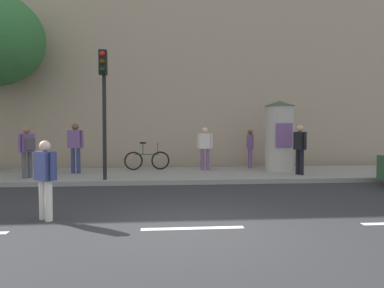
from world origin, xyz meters
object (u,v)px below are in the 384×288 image
Objects in this scene: pedestrian_tallest at (250,146)px; pedestrian_in_dark_shirt at (76,143)px; pedestrian_in_red_top at (205,145)px; bicycle_leaning at (147,160)px; traffic_light at (104,93)px; poster_column at (279,135)px; pedestrian_near_pole at (27,147)px; pedestrian_with_bag at (300,146)px; pedestrian_with_backpack at (45,174)px.

pedestrian_tallest is 6.85m from pedestrian_in_dark_shirt.
pedestrian_in_red_top is 0.94× the size of bicycle_leaning.
traffic_light reaches higher than poster_column.
traffic_light is at bearing -14.32° from pedestrian_near_pole.
pedestrian_in_red_top is (-3.13, 1.71, -0.05)m from pedestrian_with_bag.
pedestrian_in_red_top is (3.47, 2.48, -1.74)m from traffic_light.
bicycle_leaning is at bearing -175.05° from pedestrian_tallest.
pedestrian_in_dark_shirt is (-0.86, 6.29, 0.36)m from pedestrian_with_backpack.
pedestrian_with_backpack is at bearing -67.32° from pedestrian_near_pole.
pedestrian_in_dark_shirt is 1.07× the size of pedestrian_near_pole.
pedestrian_tallest is 0.90× the size of bicycle_leaning.
poster_column is 1.38m from pedestrian_with_bag.
pedestrian_tallest is at bearing 17.48° from pedestrian_near_pole.
pedestrian_with_bag is 3.57m from pedestrian_in_red_top.
poster_column is 9.38m from pedestrian_with_backpack.
bicycle_leaning is at bearing 66.36° from traffic_light.
pedestrian_with_bag is at bearing -20.61° from bicycle_leaning.
pedestrian_in_red_top is at bearing 16.95° from pedestrian_near_pole.
poster_column is 1.69× the size of pedestrian_tallest.
traffic_light reaches higher than pedestrian_near_pole.
pedestrian_with_backpack is at bearing -102.95° from bicycle_leaning.
pedestrian_with_bag is at bearing -63.96° from pedestrian_tallest.
pedestrian_near_pole is (-8.85, -1.43, -0.36)m from poster_column.
pedestrian_near_pole reaches higher than pedestrian_tallest.
poster_column is at bearing 1.55° from pedestrian_in_dark_shirt.
traffic_light is at bearing -161.72° from poster_column.
poster_column reaches higher than pedestrian_with_bag.
traffic_light reaches higher than pedestrian_in_red_top.
pedestrian_near_pole is (-9.15, -0.13, -0.02)m from pedestrian_with_bag.
pedestrian_with_bag reaches higher than pedestrian_with_backpack.
pedestrian_tallest is 0.96× the size of pedestrian_in_red_top.
traffic_light is at bearing -113.64° from bicycle_leaning.
traffic_light reaches higher than pedestrian_with_backpack.
bicycle_leaning is at bearing 20.17° from pedestrian_in_dark_shirt.
pedestrian_tallest is at bearing 30.21° from traffic_light.
traffic_light is at bearing -144.41° from pedestrian_in_red_top.
pedestrian_with_bag reaches higher than pedestrian_tallest.
pedestrian_in_dark_shirt is 2.77m from bicycle_leaning.
traffic_light reaches higher than pedestrian_in_dark_shirt.
poster_column is 8.97m from pedestrian_near_pole.
pedestrian_in_dark_shirt reaches higher than pedestrian_in_red_top.
pedestrian_with_bag reaches higher than bicycle_leaning.
pedestrian_with_bag is (6.60, 0.78, -1.70)m from traffic_light.
pedestrian_with_bag is 7.97m from pedestrian_in_dark_shirt.
poster_column is 1.54× the size of pedestrian_with_bag.
pedestrian_in_dark_shirt reaches higher than pedestrian_with_bag.
traffic_light is at bearing 84.40° from pedestrian_with_backpack.
pedestrian_tallest is 4.26m from bicycle_leaning.
pedestrian_in_red_top is at bearing -160.91° from pedestrian_tallest.
pedestrian_with_backpack is 7.40m from bicycle_leaning.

